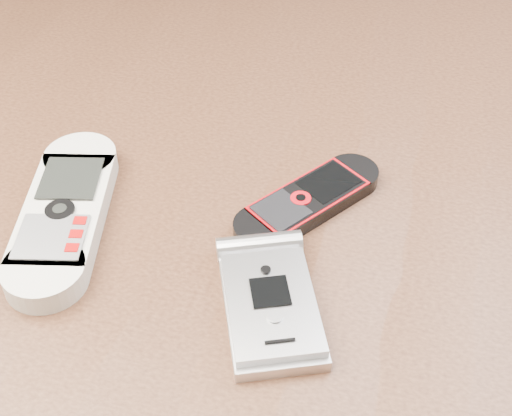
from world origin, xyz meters
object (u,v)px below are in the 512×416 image
(nokia_black_red, at_px, (308,200))
(table, at_px, (250,308))
(nokia_white, at_px, (64,213))
(motorola_razr, at_px, (271,303))

(nokia_black_red, bearing_deg, table, -115.89)
(nokia_white, xyz_separation_m, nokia_black_red, (0.17, 0.06, -0.00))
(motorola_razr, bearing_deg, table, 91.18)
(table, relative_size, nokia_black_red, 9.21)
(nokia_black_red, relative_size, motorola_razr, 1.16)
(nokia_white, distance_m, nokia_black_red, 0.18)
(nokia_white, distance_m, motorola_razr, 0.17)
(nokia_black_red, xyz_separation_m, motorola_razr, (-0.00, -0.10, 0.00))
(motorola_razr, bearing_deg, nokia_white, 142.80)
(table, xyz_separation_m, nokia_black_red, (0.04, 0.02, 0.11))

